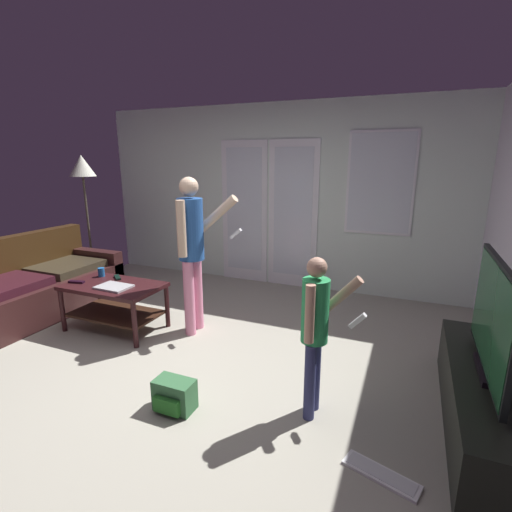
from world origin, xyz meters
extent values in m
cube|color=#9A9687|center=(0.00, 0.00, -0.01)|extent=(5.41, 5.36, 0.02)
cube|color=silver|center=(0.00, 2.65, 1.27)|extent=(5.41, 0.06, 2.53)
cube|color=white|center=(-0.44, 2.61, 1.01)|extent=(0.71, 0.02, 2.08)
cube|color=silver|center=(-0.44, 2.59, 1.06)|extent=(0.55, 0.01, 1.78)
cube|color=white|center=(0.30, 2.61, 1.01)|extent=(0.71, 0.02, 2.08)
cube|color=silver|center=(0.30, 2.59, 1.06)|extent=(0.55, 0.01, 1.78)
cube|color=white|center=(1.43, 2.61, 1.49)|extent=(0.82, 0.02, 1.29)
cube|color=silver|center=(1.43, 2.59, 1.49)|extent=(0.76, 0.01, 1.23)
cube|color=#321919|center=(-2.16, 0.47, 0.21)|extent=(0.88, 1.91, 0.42)
cube|color=#3B2611|center=(-2.51, 0.47, 0.66)|extent=(0.16, 1.91, 0.48)
cube|color=#321919|center=(-2.16, 1.34, 0.29)|extent=(0.88, 0.16, 0.58)
cube|color=#34131D|center=(-2.12, 0.07, 0.47)|extent=(0.64, 0.73, 0.09)
cube|color=#362E21|center=(-2.12, 0.86, 0.47)|extent=(0.64, 0.73, 0.09)
cube|color=black|center=(-1.00, 0.47, 0.49)|extent=(1.03, 0.59, 0.04)
cube|color=black|center=(-1.00, 0.47, 0.18)|extent=(0.95, 0.51, 0.02)
cylinder|color=black|center=(-1.48, 0.21, 0.23)|extent=(0.05, 0.05, 0.47)
cylinder|color=black|center=(-0.53, 0.21, 0.23)|extent=(0.05, 0.05, 0.47)
cylinder|color=black|center=(-1.48, 0.74, 0.23)|extent=(0.05, 0.05, 0.47)
cylinder|color=black|center=(-0.53, 0.74, 0.23)|extent=(0.05, 0.05, 0.47)
cube|color=black|center=(2.38, 0.21, 0.21)|extent=(0.40, 1.71, 0.41)
cube|color=black|center=(2.38, -0.64, 0.23)|extent=(0.34, 0.02, 0.23)
cube|color=black|center=(2.38, 0.21, 0.43)|extent=(0.08, 0.42, 0.04)
cube|color=black|center=(2.38, 0.21, 0.81)|extent=(0.04, 1.19, 0.72)
cube|color=#194C28|center=(2.36, 0.21, 0.81)|extent=(0.00, 1.14, 0.67)
cylinder|color=pink|center=(-0.19, 0.67, 0.40)|extent=(0.11, 0.11, 0.79)
cylinder|color=pink|center=(-0.20, 0.85, 0.40)|extent=(0.11, 0.11, 0.79)
cylinder|color=#245097|center=(-0.20, 0.76, 1.10)|extent=(0.26, 0.26, 0.62)
sphere|color=#D0AC8E|center=(-0.20, 0.76, 1.53)|extent=(0.19, 0.19, 0.19)
cylinder|color=#D0AC8E|center=(-0.19, 0.59, 1.14)|extent=(0.09, 0.09, 0.55)
cylinder|color=#D0AC8E|center=(0.00, 0.94, 1.23)|extent=(0.48, 0.11, 0.43)
cube|color=white|center=(0.21, 0.95, 1.05)|extent=(0.13, 0.05, 0.11)
cylinder|color=navy|center=(1.30, -0.15, 0.28)|extent=(0.08, 0.08, 0.57)
cylinder|color=navy|center=(1.30, -0.03, 0.28)|extent=(0.08, 0.08, 0.57)
cylinder|color=#299551|center=(1.30, -0.09, 0.79)|extent=(0.19, 0.19, 0.45)
sphere|color=tan|center=(1.30, -0.09, 1.10)|extent=(0.14, 0.14, 0.14)
cylinder|color=tan|center=(1.30, -0.21, 0.82)|extent=(0.06, 0.06, 0.40)
cylinder|color=tan|center=(1.44, 0.03, 0.87)|extent=(0.31, 0.08, 0.34)
cube|color=white|center=(1.57, 0.02, 0.72)|extent=(0.12, 0.04, 0.12)
cylinder|color=#2E2A26|center=(-2.49, 1.63, 0.01)|extent=(0.26, 0.26, 0.02)
cylinder|color=brown|center=(-2.49, 1.63, 0.80)|extent=(0.03, 0.03, 1.59)
cone|color=silver|center=(-2.49, 1.63, 1.70)|extent=(0.36, 0.36, 0.29)
cube|color=#33633C|center=(0.37, -0.43, 0.12)|extent=(0.29, 0.17, 0.23)
cube|color=#236423|center=(0.37, -0.53, 0.09)|extent=(0.21, 0.04, 0.12)
cube|color=white|center=(1.82, -0.49, 0.01)|extent=(0.46, 0.25, 0.02)
cube|color=silver|center=(1.82, -0.49, 0.02)|extent=(0.41, 0.21, 0.00)
cube|color=#B0AFB2|center=(-0.92, 0.39, 0.51)|extent=(0.35, 0.25, 0.02)
cylinder|color=#1A5292|center=(-1.32, 0.64, 0.55)|extent=(0.07, 0.07, 0.10)
cube|color=black|center=(-1.40, 0.36, 0.52)|extent=(0.18, 0.08, 0.02)
cube|color=black|center=(-1.11, 0.66, 0.52)|extent=(0.16, 0.15, 0.02)
camera|label=1|loc=(1.85, -2.43, 1.78)|focal=26.48mm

